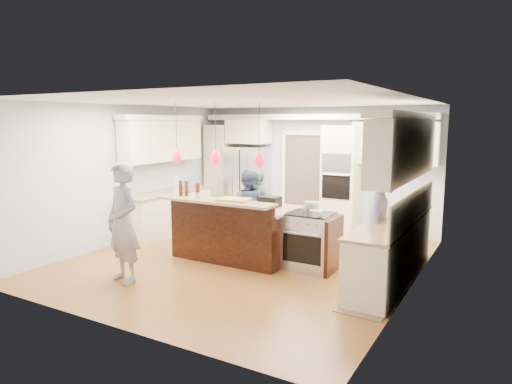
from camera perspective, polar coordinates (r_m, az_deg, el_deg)
ground_plane at (r=7.99m, az=-1.26°, el=-8.51°), size 6.00×6.00×0.00m
room_shell at (r=7.65m, az=-1.31°, el=4.61°), size 5.54×6.04×2.72m
refrigerator at (r=10.79m, az=-1.08°, el=0.91°), size 0.90×0.70×1.80m
oven_column at (r=9.81m, az=10.60°, el=1.45°), size 0.72×0.69×2.30m
back_upper_cabinets at (r=10.43m, az=3.05°, el=4.88°), size 5.30×0.61×2.54m
right_counter_run at (r=7.12m, az=17.14°, el=-2.30°), size 0.64×3.10×2.51m
left_cabinets at (r=9.82m, az=-11.14°, el=0.88°), size 0.64×2.30×2.51m
kitchen_island at (r=8.05m, az=-2.51°, el=-4.80°), size 2.10×1.46×1.12m
island_range at (r=7.49m, az=6.99°, el=-6.13°), size 0.82×0.71×0.92m
pendant_lights at (r=7.36m, az=-5.04°, el=4.30°), size 1.75×0.15×1.03m
person_bar_end at (r=7.03m, az=-16.29°, el=-3.70°), size 0.73×0.56×1.80m
person_far_left at (r=8.76m, az=-1.07°, el=-2.02°), size 0.83×0.72×1.47m
person_far_right at (r=8.85m, az=0.31°, el=-1.99°), size 0.90×0.53×1.44m
person_range_side at (r=7.23m, az=15.65°, el=-3.27°), size 0.82×1.25×1.81m
floor_rug at (r=6.32m, az=13.84°, el=-13.48°), size 0.67×0.94×0.01m
water_bottle at (r=7.80m, az=-9.92°, el=0.64°), size 0.10×0.10×0.34m
beer_bottle_a at (r=7.89m, az=-9.41°, el=0.47°), size 0.08×0.08×0.26m
beer_bottle_b at (r=7.59m, az=-7.31°, el=0.18°), size 0.08×0.08×0.26m
beer_bottle_c at (r=7.86m, az=-8.68°, el=0.46°), size 0.08×0.08×0.26m
drink_can at (r=7.51m, az=-7.27°, el=-0.49°), size 0.06×0.06×0.11m
cutting_board at (r=7.31m, az=-2.76°, el=-0.96°), size 0.54×0.42×0.04m
pot_large at (r=7.53m, az=6.94°, el=-1.82°), size 0.27×0.27×0.16m
pot_small at (r=7.14m, az=7.55°, el=-2.65°), size 0.20×0.20×0.10m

